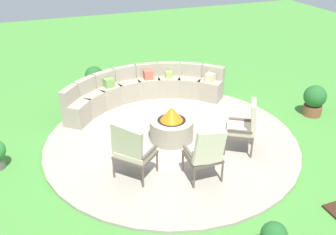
{
  "coord_description": "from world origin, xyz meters",
  "views": [
    {
      "loc": [
        -2.35,
        -5.98,
        3.99
      ],
      "look_at": [
        0.0,
        0.2,
        0.45
      ],
      "focal_mm": 39.19,
      "sensor_mm": 36.0,
      "label": 1
    }
  ],
  "objects_px": {
    "lounge_chair_front_left": "(132,150)",
    "lounge_chair_back_left": "(245,125)",
    "fire_pit": "(172,127)",
    "lounge_chair_front_right": "(205,153)",
    "potted_plant_1": "(95,79)",
    "curved_stone_bench": "(142,90)",
    "potted_plant_0": "(314,100)"
  },
  "relations": [
    {
      "from": "lounge_chair_front_left",
      "to": "lounge_chair_back_left",
      "type": "bearing_deg",
      "value": 49.32
    },
    {
      "from": "lounge_chair_front_left",
      "to": "fire_pit",
      "type": "bearing_deg",
      "value": 88.77
    },
    {
      "from": "lounge_chair_front_left",
      "to": "lounge_chair_front_right",
      "type": "distance_m",
      "value": 1.22
    },
    {
      "from": "lounge_chair_front_right",
      "to": "lounge_chair_back_left",
      "type": "distance_m",
      "value": 1.23
    },
    {
      "from": "potted_plant_1",
      "to": "lounge_chair_front_left",
      "type": "bearing_deg",
      "value": -91.45
    },
    {
      "from": "curved_stone_bench",
      "to": "potted_plant_1",
      "type": "xyz_separation_m",
      "value": [
        -0.94,
        1.17,
        -0.01
      ]
    },
    {
      "from": "curved_stone_bench",
      "to": "lounge_chair_front_right",
      "type": "height_order",
      "value": "lounge_chair_front_right"
    },
    {
      "from": "lounge_chair_front_right",
      "to": "lounge_chair_back_left",
      "type": "relative_size",
      "value": 0.98
    },
    {
      "from": "lounge_chair_back_left",
      "to": "lounge_chair_front_right",
      "type": "bearing_deg",
      "value": 149.19
    },
    {
      "from": "lounge_chair_front_right",
      "to": "fire_pit",
      "type": "bearing_deg",
      "value": 92.68
    },
    {
      "from": "lounge_chair_front_right",
      "to": "potted_plant_1",
      "type": "xyz_separation_m",
      "value": [
        -1.02,
        4.45,
        -0.22
      ]
    },
    {
      "from": "lounge_chair_front_left",
      "to": "lounge_chair_front_right",
      "type": "xyz_separation_m",
      "value": [
        1.12,
        -0.48,
        -0.03
      ]
    },
    {
      "from": "fire_pit",
      "to": "potted_plant_0",
      "type": "bearing_deg",
      "value": -1.17
    },
    {
      "from": "curved_stone_bench",
      "to": "lounge_chair_front_left",
      "type": "height_order",
      "value": "lounge_chair_front_left"
    },
    {
      "from": "fire_pit",
      "to": "lounge_chair_back_left",
      "type": "relative_size",
      "value": 0.84
    },
    {
      "from": "lounge_chair_front_right",
      "to": "lounge_chair_front_left",
      "type": "bearing_deg",
      "value": 157.99
    },
    {
      "from": "lounge_chair_front_left",
      "to": "lounge_chair_front_right",
      "type": "bearing_deg",
      "value": 24.15
    },
    {
      "from": "lounge_chair_front_left",
      "to": "potted_plant_1",
      "type": "distance_m",
      "value": 3.98
    },
    {
      "from": "lounge_chair_front_left",
      "to": "potted_plant_0",
      "type": "xyz_separation_m",
      "value": [
        4.57,
        0.89,
        -0.24
      ]
    },
    {
      "from": "lounge_chair_front_left",
      "to": "potted_plant_1",
      "type": "height_order",
      "value": "lounge_chair_front_left"
    },
    {
      "from": "fire_pit",
      "to": "lounge_chair_back_left",
      "type": "distance_m",
      "value": 1.46
    },
    {
      "from": "lounge_chair_front_right",
      "to": "potted_plant_0",
      "type": "distance_m",
      "value": 3.72
    },
    {
      "from": "fire_pit",
      "to": "potted_plant_1",
      "type": "height_order",
      "value": "fire_pit"
    },
    {
      "from": "curved_stone_bench",
      "to": "lounge_chair_front_left",
      "type": "distance_m",
      "value": 3.0
    },
    {
      "from": "curved_stone_bench",
      "to": "lounge_chair_front_right",
      "type": "distance_m",
      "value": 3.29
    },
    {
      "from": "potted_plant_0",
      "to": "potted_plant_1",
      "type": "height_order",
      "value": "potted_plant_0"
    },
    {
      "from": "fire_pit",
      "to": "lounge_chair_front_right",
      "type": "relative_size",
      "value": 0.85
    },
    {
      "from": "fire_pit",
      "to": "curved_stone_bench",
      "type": "relative_size",
      "value": 0.22
    },
    {
      "from": "fire_pit",
      "to": "potted_plant_1",
      "type": "xyz_separation_m",
      "value": [
        -0.98,
        3.01,
        0.04
      ]
    },
    {
      "from": "lounge_chair_front_left",
      "to": "potted_plant_1",
      "type": "relative_size",
      "value": 1.59
    },
    {
      "from": "potted_plant_0",
      "to": "potted_plant_1",
      "type": "relative_size",
      "value": 1.03
    },
    {
      "from": "fire_pit",
      "to": "curved_stone_bench",
      "type": "distance_m",
      "value": 1.85
    }
  ]
}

